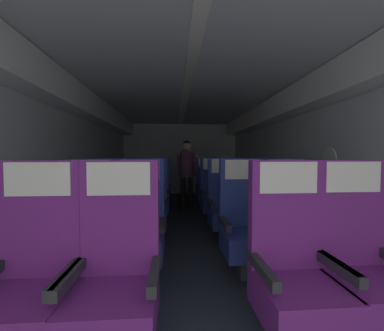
% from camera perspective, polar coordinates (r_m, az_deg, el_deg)
% --- Properties ---
extents(ground, '(3.81, 8.18, 0.02)m').
position_cam_1_polar(ground, '(3.80, -1.30, -16.01)').
color(ground, '#2D3342').
extents(fuselage_shell, '(3.69, 7.83, 2.26)m').
position_cam_1_polar(fuselage_shell, '(3.93, -1.53, 8.80)').
color(fuselage_shell, silver).
rests_on(fuselage_shell, ground).
extents(seat_a_left_window, '(0.50, 0.48, 1.15)m').
position_cam_1_polar(seat_a_left_window, '(1.73, -34.33, -22.01)').
color(seat_a_left_window, '#38383D').
rests_on(seat_a_left_window, ground).
extents(seat_a_left_aisle, '(0.50, 0.48, 1.15)m').
position_cam_1_polar(seat_a_left_aisle, '(1.56, -17.80, -24.50)').
color(seat_a_left_aisle, '#38383D').
rests_on(seat_a_left_aisle, ground).
extents(seat_a_right_aisle, '(0.50, 0.48, 1.15)m').
position_cam_1_polar(seat_a_right_aisle, '(1.93, 35.75, -19.41)').
color(seat_a_right_aisle, '#38383D').
rests_on(seat_a_right_aisle, ground).
extents(seat_a_right_window, '(0.50, 0.48, 1.15)m').
position_cam_1_polar(seat_a_right_window, '(1.69, 23.43, -22.45)').
color(seat_a_right_window, '#38383D').
rests_on(seat_a_right_window, ground).
extents(seat_b_left_window, '(0.50, 0.48, 1.15)m').
position_cam_1_polar(seat_b_left_window, '(2.53, -23.55, -14.04)').
color(seat_b_left_window, '#38383D').
rests_on(seat_b_left_window, ground).
extents(seat_b_left_aisle, '(0.50, 0.48, 1.15)m').
position_cam_1_polar(seat_b_left_aisle, '(2.41, -12.58, -14.71)').
color(seat_b_left_aisle, '#38383D').
rests_on(seat_b_left_aisle, ground).
extents(seat_b_right_aisle, '(0.50, 0.48, 1.15)m').
position_cam_1_polar(seat_b_right_aisle, '(2.66, 22.64, -13.18)').
color(seat_b_right_aisle, '#38383D').
rests_on(seat_b_right_aisle, ground).
extents(seat_b_right_window, '(0.50, 0.48, 1.15)m').
position_cam_1_polar(seat_b_right_window, '(2.50, 12.71, -14.11)').
color(seat_b_right_window, '#38383D').
rests_on(seat_b_right_window, ground).
extents(seat_c_left_window, '(0.50, 0.48, 1.15)m').
position_cam_1_polar(seat_c_left_window, '(3.41, -18.04, -9.73)').
color(seat_c_left_window, '#38383D').
rests_on(seat_c_left_window, ground).
extents(seat_c_left_aisle, '(0.50, 0.48, 1.15)m').
position_cam_1_polar(seat_c_left_aisle, '(3.33, -10.23, -9.95)').
color(seat_c_left_aisle, '#38383D').
rests_on(seat_c_left_aisle, ground).
extents(seat_c_right_aisle, '(0.50, 0.48, 1.15)m').
position_cam_1_polar(seat_c_right_aisle, '(3.52, 15.69, -9.33)').
color(seat_c_right_aisle, '#38383D').
rests_on(seat_c_right_aisle, ground).
extents(seat_c_right_window, '(0.50, 0.48, 1.15)m').
position_cam_1_polar(seat_c_right_window, '(3.38, 8.17, -9.78)').
color(seat_c_right_window, '#38383D').
rests_on(seat_c_right_window, ground).
extents(seat_d_left_window, '(0.50, 0.48, 1.15)m').
position_cam_1_polar(seat_d_left_window, '(4.30, -15.05, -7.23)').
color(seat_d_left_window, '#38383D').
rests_on(seat_d_left_window, ground).
extents(seat_d_left_aisle, '(0.50, 0.48, 1.15)m').
position_cam_1_polar(seat_d_left_aisle, '(4.23, -8.77, -7.34)').
color(seat_d_left_aisle, '#38383D').
rests_on(seat_d_left_aisle, ground).
extents(seat_d_right_aisle, '(0.50, 0.48, 1.15)m').
position_cam_1_polar(seat_d_right_aisle, '(4.40, 11.50, -7.00)').
color(seat_d_right_aisle, '#38383D').
rests_on(seat_d_right_aisle, ground).
extents(seat_d_right_window, '(0.50, 0.48, 1.15)m').
position_cam_1_polar(seat_d_right_window, '(4.28, 5.39, -7.20)').
color(seat_d_right_window, '#38383D').
rests_on(seat_d_right_window, ground).
extents(seat_e_left_window, '(0.50, 0.48, 1.15)m').
position_cam_1_polar(seat_e_left_window, '(5.23, -13.21, -5.55)').
color(seat_e_left_window, '#38383D').
rests_on(seat_e_left_window, ground).
extents(seat_e_left_aisle, '(0.50, 0.48, 1.15)m').
position_cam_1_polar(seat_e_left_aisle, '(5.18, -8.03, -5.59)').
color(seat_e_left_aisle, '#38383D').
rests_on(seat_e_left_aisle, ground).
extents(seat_e_right_aisle, '(0.50, 0.48, 1.15)m').
position_cam_1_polar(seat_e_right_aisle, '(5.28, 8.80, -5.44)').
color(seat_e_right_aisle, '#38383D').
rests_on(seat_e_right_aisle, ground).
extents(seat_e_right_window, '(0.50, 0.48, 1.15)m').
position_cam_1_polar(seat_e_right_window, '(5.21, 3.74, -5.53)').
color(seat_e_right_window, '#38383D').
rests_on(seat_e_right_window, ground).
extents(flight_attendant, '(0.43, 0.28, 1.54)m').
position_cam_1_polar(flight_attendant, '(5.23, -1.28, -0.41)').
color(flight_attendant, black).
rests_on(flight_attendant, ground).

